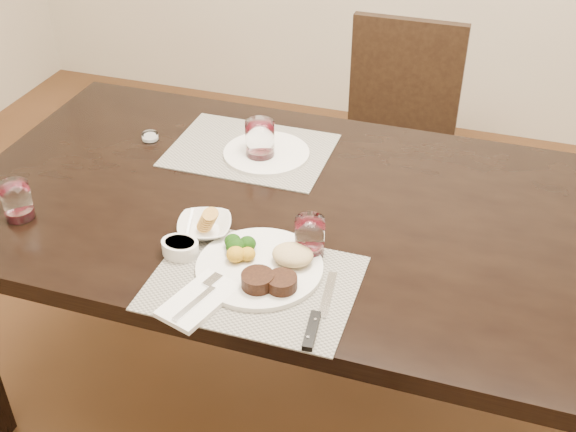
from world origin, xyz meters
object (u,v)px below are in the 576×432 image
(dinner_plate, at_px, (265,266))
(steak_knife, at_px, (316,321))
(cracker_bowl, at_px, (205,226))
(chair_far, at_px, (396,131))
(far_plate, at_px, (266,153))
(wine_glass_near, at_px, (310,239))

(dinner_plate, bearing_deg, steak_knife, -49.47)
(cracker_bowl, bearing_deg, dinner_plate, -26.95)
(steak_knife, bearing_deg, dinner_plate, 134.95)
(chair_far, xyz_separation_m, far_plate, (-0.26, -0.73, 0.26))
(cracker_bowl, bearing_deg, wine_glass_near, 0.00)
(chair_far, relative_size, dinner_plate, 3.07)
(steak_knife, bearing_deg, chair_far, 86.71)
(chair_far, height_order, cracker_bowl, chair_far)
(cracker_bowl, bearing_deg, far_plate, 87.52)
(steak_knife, height_order, cracker_bowl, cracker_bowl)
(chair_far, xyz_separation_m, dinner_plate, (-0.08, -1.23, 0.27))
(dinner_plate, distance_m, steak_knife, 0.20)
(dinner_plate, relative_size, wine_glass_near, 3.02)
(dinner_plate, distance_m, far_plate, 0.53)
(far_plate, bearing_deg, chair_far, 70.47)
(cracker_bowl, relative_size, wine_glass_near, 1.68)
(wine_glass_near, distance_m, far_plate, 0.48)
(steak_knife, xyz_separation_m, far_plate, (-0.33, 0.63, -0.00))
(chair_far, height_order, wine_glass_near, chair_far)
(dinner_plate, relative_size, far_plate, 1.18)
(cracker_bowl, bearing_deg, chair_far, 76.30)
(far_plate, bearing_deg, cracker_bowl, -92.48)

